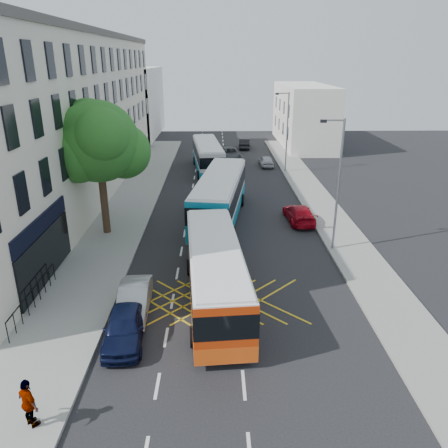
{
  "coord_description": "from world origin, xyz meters",
  "views": [
    {
      "loc": [
        -0.96,
        -12.96,
        11.34
      ],
      "look_at": [
        -0.54,
        10.99,
        2.2
      ],
      "focal_mm": 35.0,
      "sensor_mm": 36.0,
      "label": 1
    }
  ],
  "objects_px": {
    "parked_car_blue": "(125,326)",
    "distant_car_dark": "(245,144)",
    "parked_car_silver": "(134,299)",
    "red_hatchback": "(299,214)",
    "distant_car_silver": "(266,161)",
    "street_tree": "(98,143)",
    "bus_far": "(208,156)",
    "bus_mid": "(220,196)",
    "lamp_near": "(337,179)",
    "lamp_far": "(286,128)",
    "pedestrian_far": "(29,403)",
    "bus_near": "(215,272)",
    "distant_car_grey": "(229,154)"
  },
  "relations": [
    {
      "from": "bus_mid",
      "to": "parked_car_blue",
      "type": "bearing_deg",
      "value": -97.23
    },
    {
      "from": "lamp_near",
      "to": "red_hatchback",
      "type": "distance_m",
      "value": 6.6
    },
    {
      "from": "bus_near",
      "to": "bus_mid",
      "type": "relative_size",
      "value": 0.89
    },
    {
      "from": "parked_car_silver",
      "to": "red_hatchback",
      "type": "relative_size",
      "value": 0.92
    },
    {
      "from": "bus_far",
      "to": "parked_car_blue",
      "type": "distance_m",
      "value": 30.26
    },
    {
      "from": "lamp_far",
      "to": "lamp_near",
      "type": "bearing_deg",
      "value": -90.0
    },
    {
      "from": "street_tree",
      "to": "parked_car_silver",
      "type": "xyz_separation_m",
      "value": [
        3.61,
        -9.87,
        -5.63
      ]
    },
    {
      "from": "pedestrian_far",
      "to": "bus_near",
      "type": "bearing_deg",
      "value": -88.15
    },
    {
      "from": "bus_mid",
      "to": "parked_car_silver",
      "type": "distance_m",
      "value": 13.5
    },
    {
      "from": "parked_car_silver",
      "to": "pedestrian_far",
      "type": "relative_size",
      "value": 2.25
    },
    {
      "from": "pedestrian_far",
      "to": "distant_car_silver",
      "type": "bearing_deg",
      "value": -68.8
    },
    {
      "from": "bus_far",
      "to": "red_hatchback",
      "type": "relative_size",
      "value": 2.52
    },
    {
      "from": "bus_far",
      "to": "bus_near",
      "type": "bearing_deg",
      "value": -94.49
    },
    {
      "from": "lamp_near",
      "to": "lamp_far",
      "type": "height_order",
      "value": "same"
    },
    {
      "from": "lamp_far",
      "to": "red_hatchback",
      "type": "bearing_deg",
      "value": -94.24
    },
    {
      "from": "lamp_near",
      "to": "parked_car_silver",
      "type": "distance_m",
      "value": 13.65
    },
    {
      "from": "street_tree",
      "to": "lamp_far",
      "type": "xyz_separation_m",
      "value": [
        14.71,
        17.03,
        -1.68
      ]
    },
    {
      "from": "distant_car_dark",
      "to": "distant_car_grey",
      "type": "bearing_deg",
      "value": 77.46
    },
    {
      "from": "bus_near",
      "to": "bus_far",
      "type": "distance_m",
      "value": 26.94
    },
    {
      "from": "lamp_near",
      "to": "parked_car_silver",
      "type": "bearing_deg",
      "value": -148.12
    },
    {
      "from": "red_hatchback",
      "to": "distant_car_grey",
      "type": "xyz_separation_m",
      "value": [
        -4.53,
        20.91,
        0.08
      ]
    },
    {
      "from": "lamp_far",
      "to": "distant_car_dark",
      "type": "height_order",
      "value": "lamp_far"
    },
    {
      "from": "lamp_far",
      "to": "distant_car_grey",
      "type": "height_order",
      "value": "lamp_far"
    },
    {
      "from": "lamp_near",
      "to": "red_hatchback",
      "type": "xyz_separation_m",
      "value": [
        -1.1,
        5.15,
        -3.98
      ]
    },
    {
      "from": "parked_car_blue",
      "to": "distant_car_dark",
      "type": "distance_m",
      "value": 42.96
    },
    {
      "from": "pedestrian_far",
      "to": "parked_car_blue",
      "type": "bearing_deg",
      "value": -75.13
    },
    {
      "from": "lamp_far",
      "to": "red_hatchback",
      "type": "height_order",
      "value": "lamp_far"
    },
    {
      "from": "lamp_far",
      "to": "bus_mid",
      "type": "distance_m",
      "value": 15.98
    },
    {
      "from": "bus_far",
      "to": "bus_mid",
      "type": "bearing_deg",
      "value": -91.83
    },
    {
      "from": "lamp_far",
      "to": "pedestrian_far",
      "type": "xyz_separation_m",
      "value": [
        -13.2,
        -33.92,
        -3.58
      ]
    },
    {
      "from": "parked_car_silver",
      "to": "distant_car_silver",
      "type": "bearing_deg",
      "value": 69.92
    },
    {
      "from": "bus_near",
      "to": "parked_car_blue",
      "type": "height_order",
      "value": "bus_near"
    },
    {
      "from": "lamp_near",
      "to": "bus_far",
      "type": "distance_m",
      "value": 22.65
    },
    {
      "from": "distant_car_dark",
      "to": "bus_mid",
      "type": "bearing_deg",
      "value": 87.88
    },
    {
      "from": "parked_car_blue",
      "to": "pedestrian_far",
      "type": "distance_m",
      "value": 5.21
    },
    {
      "from": "bus_near",
      "to": "distant_car_dark",
      "type": "distance_m",
      "value": 39.28
    },
    {
      "from": "bus_far",
      "to": "distant_car_grey",
      "type": "distance_m",
      "value": 5.75
    },
    {
      "from": "distant_car_dark",
      "to": "parked_car_blue",
      "type": "bearing_deg",
      "value": 84.96
    },
    {
      "from": "distant_car_silver",
      "to": "distant_car_dark",
      "type": "bearing_deg",
      "value": -83.02
    },
    {
      "from": "distant_car_dark",
      "to": "distant_car_silver",
      "type": "bearing_deg",
      "value": 104.88
    },
    {
      "from": "distant_car_silver",
      "to": "distant_car_dark",
      "type": "relative_size",
      "value": 0.87
    },
    {
      "from": "parked_car_blue",
      "to": "street_tree",
      "type": "bearing_deg",
      "value": 102.95
    },
    {
      "from": "bus_near",
      "to": "parked_car_silver",
      "type": "distance_m",
      "value": 4.06
    },
    {
      "from": "lamp_near",
      "to": "parked_car_blue",
      "type": "relative_size",
      "value": 1.96
    },
    {
      "from": "parked_car_blue",
      "to": "distant_car_silver",
      "type": "xyz_separation_m",
      "value": [
        9.46,
        31.98,
        -0.1
      ]
    },
    {
      "from": "lamp_far",
      "to": "distant_car_grey",
      "type": "distance_m",
      "value": 9.15
    },
    {
      "from": "bus_near",
      "to": "distant_car_grey",
      "type": "bearing_deg",
      "value": 82.45
    },
    {
      "from": "lamp_near",
      "to": "bus_mid",
      "type": "bearing_deg",
      "value": 139.61
    },
    {
      "from": "bus_far",
      "to": "parked_car_blue",
      "type": "xyz_separation_m",
      "value": [
        -3.02,
        -30.1,
        -0.9
      ]
    },
    {
      "from": "bus_near",
      "to": "distant_car_silver",
      "type": "relative_size",
      "value": 3.12
    }
  ]
}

